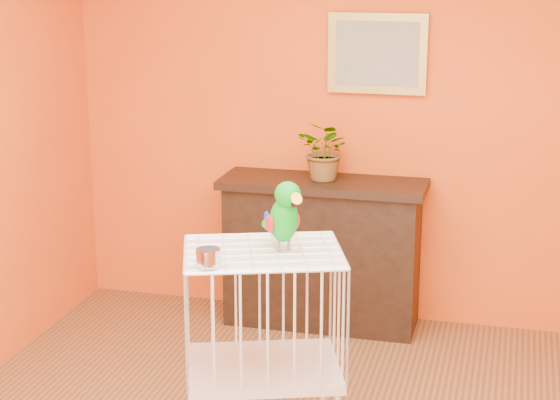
# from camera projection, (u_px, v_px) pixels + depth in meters

# --- Properties ---
(room_shell) EXTENTS (4.50, 4.50, 4.50)m
(room_shell) POSITION_uv_depth(u_px,v_px,m) (292.00, 153.00, 3.78)
(room_shell) COLOR #E35815
(room_shell) RESTS_ON ground
(console_cabinet) EXTENTS (1.30, 0.47, 0.97)m
(console_cabinet) POSITION_uv_depth(u_px,v_px,m) (322.00, 253.00, 6.03)
(console_cabinet) COLOR black
(console_cabinet) RESTS_ON ground
(potted_plant) EXTENTS (0.46, 0.48, 0.29)m
(potted_plant) POSITION_uv_depth(u_px,v_px,m) (326.00, 158.00, 5.85)
(potted_plant) COLOR #26722D
(potted_plant) RESTS_ON console_cabinet
(framed_picture) EXTENTS (0.62, 0.04, 0.50)m
(framed_picture) POSITION_uv_depth(u_px,v_px,m) (377.00, 54.00, 5.81)
(framed_picture) COLOR olive
(framed_picture) RESTS_ON room_shell
(birdcage) EXTENTS (0.83, 0.74, 1.07)m
(birdcage) POSITION_uv_depth(u_px,v_px,m) (264.00, 357.00, 4.32)
(birdcage) COLOR beige
(birdcage) RESTS_ON ground
(feed_cup) EXTENTS (0.11, 0.11, 0.07)m
(feed_cup) POSITION_uv_depth(u_px,v_px,m) (208.00, 257.00, 3.96)
(feed_cup) COLOR silver
(feed_cup) RESTS_ON birdcage
(parrot) EXTENTS (0.24, 0.26, 0.33)m
(parrot) POSITION_uv_depth(u_px,v_px,m) (284.00, 215.00, 4.14)
(parrot) COLOR #59544C
(parrot) RESTS_ON birdcage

